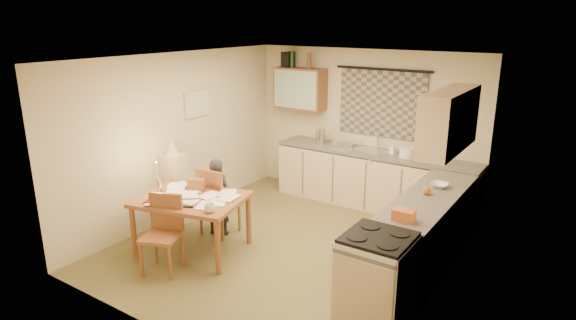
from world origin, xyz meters
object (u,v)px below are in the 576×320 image
Objects in this scene: dining_table at (193,224)px; chair_far at (219,213)px; person at (217,197)px; counter_back at (373,180)px; stove at (376,283)px; counter_right at (416,243)px; shelf_stand at (175,189)px.

chair_far is at bearing 83.31° from dining_table.
chair_far is 0.25m from person.
counter_back is 2.95× the size of person.
dining_table is 0.61m from person.
dining_table is at bearing 175.52° from stove.
counter_back is 2.60m from person.
dining_table is at bearing -160.64° from counter_right.
counter_right is 2.77× the size of shelf_stand.
dining_table is (-2.67, 0.21, -0.12)m from stove.
chair_far is 0.89× the size of person.
shelf_stand is (-0.80, -0.07, 0.22)m from chair_far.
chair_far is at bearing 5.09° from shelf_stand.
chair_far is 0.83m from shelf_stand.
counter_right is at bearing 6.74° from shelf_stand.
chair_far is at bearing -122.47° from counter_back.
stove is at bearing -11.64° from shelf_stand.
counter_back is 3.13m from shelf_stand.
stove is (1.36, -2.97, 0.05)m from counter_back.
dining_table is (-2.67, -0.94, -0.07)m from counter_right.
counter_back is 2.28m from counter_right.
stove is at bearing -65.45° from counter_back.
counter_back is at bearing 51.05° from dining_table.
person is (-2.75, 0.79, 0.06)m from stove.
person is at bearing 54.33° from chair_far.
dining_table is 0.60m from chair_far.
person is (-2.75, -0.36, 0.11)m from counter_right.
counter_back is 1.12× the size of counter_right.
stove is 3.61m from shelf_stand.
chair_far is at bearing -172.78° from counter_right.
dining_table is 1.36× the size of person.
stove is 2.68m from dining_table.
person reaches higher than stove.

